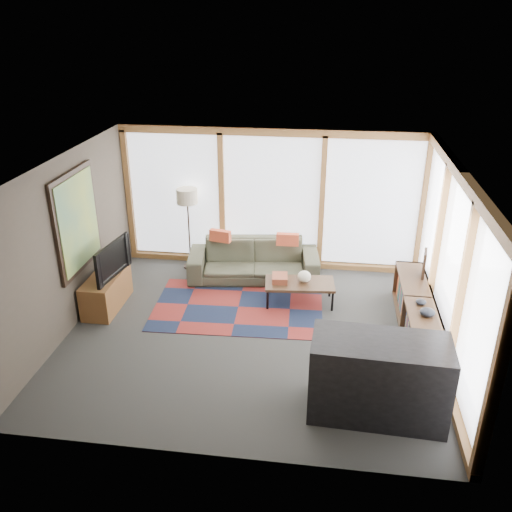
# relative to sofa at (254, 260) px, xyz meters

# --- Properties ---
(ground) EXTENTS (5.50, 5.50, 0.00)m
(ground) POSITION_rel_sofa_xyz_m (0.24, -1.86, -0.34)
(ground) COLOR #2F2F2D
(ground) RESTS_ON ground
(room_envelope) EXTENTS (5.52, 5.02, 2.62)m
(room_envelope) POSITION_rel_sofa_xyz_m (0.74, -1.29, 1.20)
(room_envelope) COLOR #3F392F
(room_envelope) RESTS_ON ground
(rug) EXTENTS (2.81, 1.88, 0.01)m
(rug) POSITION_rel_sofa_xyz_m (-0.09, -1.12, -0.33)
(rug) COLOR maroon
(rug) RESTS_ON ground
(sofa) EXTENTS (2.41, 1.19, 0.68)m
(sofa) POSITION_rel_sofa_xyz_m (0.00, 0.00, 0.00)
(sofa) COLOR #3B3E2D
(sofa) RESTS_ON ground
(pillow_left) EXTENTS (0.40, 0.19, 0.21)m
(pillow_left) POSITION_rel_sofa_xyz_m (-0.60, 0.00, 0.44)
(pillow_left) COLOR #DC5331
(pillow_left) RESTS_ON sofa
(pillow_right) EXTENTS (0.40, 0.13, 0.22)m
(pillow_right) POSITION_rel_sofa_xyz_m (0.60, -0.00, 0.45)
(pillow_right) COLOR #DC5331
(pillow_right) RESTS_ON sofa
(floor_lamp) EXTENTS (0.39, 0.39, 1.54)m
(floor_lamp) POSITION_rel_sofa_xyz_m (-1.24, 0.27, 0.43)
(floor_lamp) COLOR #2E2119
(floor_lamp) RESTS_ON ground
(coffee_table) EXTENTS (1.18, 0.67, 0.38)m
(coffee_table) POSITION_rel_sofa_xyz_m (0.88, -0.83, -0.15)
(coffee_table) COLOR #312010
(coffee_table) RESTS_ON ground
(book_stack) EXTENTS (0.28, 0.33, 0.10)m
(book_stack) POSITION_rel_sofa_xyz_m (0.55, -0.82, 0.09)
(book_stack) COLOR brown
(book_stack) RESTS_ON coffee_table
(vase) EXTENTS (0.27, 0.27, 0.19)m
(vase) POSITION_rel_sofa_xyz_m (0.95, -0.79, 0.13)
(vase) COLOR #ECE7CB
(vase) RESTS_ON coffee_table
(bookshelf) EXTENTS (0.45, 2.45, 0.61)m
(bookshelf) POSITION_rel_sofa_xyz_m (2.67, -1.49, -0.03)
(bookshelf) COLOR #312010
(bookshelf) RESTS_ON ground
(bowl_a) EXTENTS (0.25, 0.25, 0.11)m
(bowl_a) POSITION_rel_sofa_xyz_m (2.71, -2.03, 0.33)
(bowl_a) COLOR black
(bowl_a) RESTS_ON bookshelf
(bowl_b) EXTENTS (0.17, 0.17, 0.08)m
(bowl_b) POSITION_rel_sofa_xyz_m (2.66, -1.72, 0.31)
(bowl_b) COLOR black
(bowl_b) RESTS_ON bookshelf
(shelf_picture) EXTENTS (0.09, 0.33, 0.43)m
(shelf_picture) POSITION_rel_sofa_xyz_m (2.82, -0.79, 0.49)
(shelf_picture) COLOR black
(shelf_picture) RESTS_ON bookshelf
(tv_console) EXTENTS (0.46, 1.11, 0.56)m
(tv_console) POSITION_rel_sofa_xyz_m (-2.22, -1.38, -0.06)
(tv_console) COLOR brown
(tv_console) RESTS_ON ground
(television) EXTENTS (0.28, 1.01, 0.58)m
(television) POSITION_rel_sofa_xyz_m (-2.15, -1.34, 0.50)
(television) COLOR black
(television) RESTS_ON tv_console
(bar_counter) EXTENTS (1.63, 0.81, 1.01)m
(bar_counter) POSITION_rel_sofa_xyz_m (1.97, -3.40, 0.17)
(bar_counter) COLOR black
(bar_counter) RESTS_ON ground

